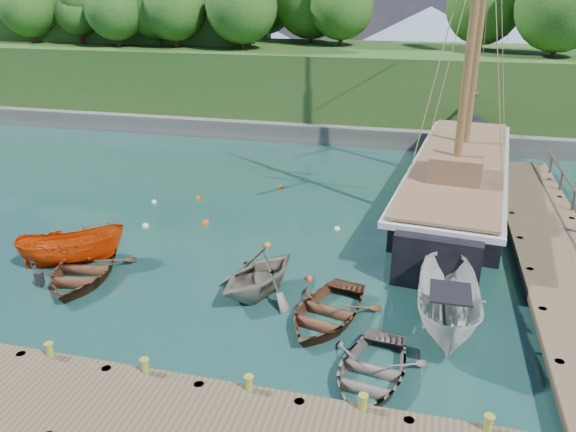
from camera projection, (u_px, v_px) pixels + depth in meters
name	position (u px, v px, depth m)	size (l,w,h in m)	color
ground	(240.00, 303.00, 20.07)	(160.00, 160.00, 0.00)	#163730
dock_east	(552.00, 244.00, 23.60)	(3.20, 24.00, 1.10)	brown
bollard_0	(54.00, 373.00, 16.39)	(0.26, 0.26, 0.45)	olive
bollard_1	(148.00, 390.00, 15.72)	(0.26, 0.26, 0.45)	olive
bollard_2	(250.00, 408.00, 15.04)	(0.26, 0.26, 0.45)	olive
bollard_3	(361.00, 428.00, 14.37)	(0.26, 0.26, 0.45)	olive
rowboat_0	(84.00, 278.00, 21.75)	(3.29, 4.61, 0.95)	#53301C
rowboat_1	(259.00, 294.00, 20.66)	(3.26, 3.77, 1.99)	#6F685B
rowboat_2	(326.00, 320.00, 19.03)	(3.07, 4.29, 0.89)	brown
rowboat_3	(369.00, 381.00, 16.09)	(2.89, 4.04, 0.84)	#655C53
motorboat_orange	(74.00, 263.00, 22.92)	(1.59, 4.23, 1.63)	#C63D08
cabin_boat_white	(446.00, 330.00, 18.45)	(2.03, 5.39, 2.08)	beige
schooner	(458.00, 185.00, 28.81)	(6.57, 25.75, 18.56)	black
mooring_buoy_0	(146.00, 227.00, 26.45)	(0.32, 0.32, 0.32)	white
mooring_buoy_1	(206.00, 224.00, 26.76)	(0.35, 0.35, 0.35)	#D94E11
mooring_buoy_2	(268.00, 246.00, 24.49)	(0.29, 0.29, 0.29)	orange
mooring_buoy_3	(337.00, 230.00, 26.13)	(0.29, 0.29, 0.29)	white
mooring_buoy_4	(198.00, 199.00, 29.95)	(0.31, 0.31, 0.31)	#DA5600
mooring_buoy_5	(281.00, 188.00, 31.53)	(0.28, 0.28, 0.28)	#F23B00
mooring_buoy_6	(154.00, 203.00, 29.38)	(0.29, 0.29, 0.29)	silver
mooring_buoy_7	(309.00, 280.00, 21.65)	(0.29, 0.29, 0.29)	#E54D18
headland	(213.00, 48.00, 49.05)	(51.00, 19.31, 12.90)	#474744
distant_ridge	(424.00, 33.00, 80.32)	(117.00, 40.00, 10.00)	#728CA5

